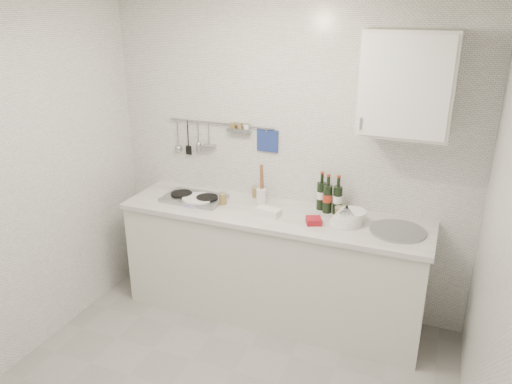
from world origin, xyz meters
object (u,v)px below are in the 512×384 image
wall_cabinet (408,84)px  plate_stack_sink (349,218)px  wine_bottles (329,193)px  utensil_crock (261,194)px  plate_stack_hob (197,200)px

wall_cabinet → plate_stack_sink: wall_cabinet is taller
plate_stack_sink → wine_bottles: wine_bottles is taller
wall_cabinet → wine_bottles: 1.01m
plate_stack_sink → utensil_crock: size_ratio=0.77×
wall_cabinet → plate_stack_hob: 1.86m
wall_cabinet → plate_stack_sink: bearing=-159.8°
utensil_crock → wall_cabinet: bearing=-1.1°
wall_cabinet → wine_bottles: (-0.51, 0.06, -0.87)m
wine_bottles → wall_cabinet: bearing=-6.4°
wall_cabinet → utensil_crock: wall_cabinet is taller
plate_stack_sink → utensil_crock: (-0.75, 0.13, 0.03)m
plate_stack_hob → plate_stack_sink: 1.25m
wine_bottles → utensil_crock: utensil_crock is taller
plate_stack_hob → utensil_crock: utensil_crock is taller
wall_cabinet → utensil_crock: 1.42m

